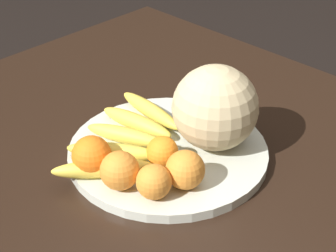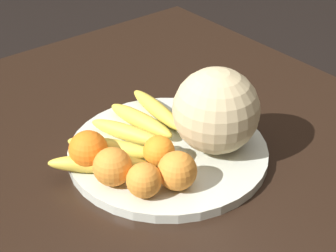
{
  "view_description": "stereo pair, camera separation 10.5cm",
  "coord_description": "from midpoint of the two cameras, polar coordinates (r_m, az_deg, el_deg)",
  "views": [
    {
      "loc": [
        0.54,
        -0.58,
        1.34
      ],
      "look_at": [
        -0.07,
        0.05,
        0.77
      ],
      "focal_mm": 60.0,
      "sensor_mm": 36.0,
      "label": 1
    },
    {
      "loc": [
        0.61,
        -0.5,
        1.34
      ],
      "look_at": [
        -0.07,
        0.05,
        0.77
      ],
      "focal_mm": 60.0,
      "sensor_mm": 36.0,
      "label": 2
    }
  ],
  "objects": [
    {
      "name": "kitchen_table",
      "position": [
        1.07,
        -1.64,
        -9.35
      ],
      "size": [
        1.35,
        1.13,
        0.7
      ],
      "color": "black",
      "rests_on": "ground_plane"
    },
    {
      "name": "fruit_bowl",
      "position": [
        1.08,
        -2.78,
        -2.68
      ],
      "size": [
        0.38,
        0.38,
        0.02
      ],
      "color": "beige",
      "rests_on": "kitchen_table"
    },
    {
      "name": "melon",
      "position": [
        1.04,
        1.96,
        1.78
      ],
      "size": [
        0.16,
        0.16,
        0.16
      ],
      "color": "#C6B284",
      "rests_on": "fruit_bowl"
    },
    {
      "name": "banana_bunch",
      "position": [
        1.08,
        -7.04,
        -1.26
      ],
      "size": [
        0.24,
        0.3,
        0.03
      ],
      "rotation": [
        0.0,
        0.0,
        3.53
      ],
      "color": "#473819",
      "rests_on": "fruit_bowl"
    },
    {
      "name": "orange_front_left",
      "position": [
        0.94,
        -4.63,
        -5.78
      ],
      "size": [
        0.06,
        0.06,
        0.06
      ],
      "color": "orange",
      "rests_on": "fruit_bowl"
    },
    {
      "name": "orange_front_right",
      "position": [
        1.01,
        -3.69,
        -2.81
      ],
      "size": [
        0.06,
        0.06,
        0.06
      ],
      "color": "orange",
      "rests_on": "fruit_bowl"
    },
    {
      "name": "orange_mid_center",
      "position": [
        0.96,
        -1.36,
        -4.58
      ],
      "size": [
        0.07,
        0.07,
        0.07
      ],
      "color": "orange",
      "rests_on": "fruit_bowl"
    },
    {
      "name": "orange_back_left",
      "position": [
        0.97,
        -8.04,
        -4.61
      ],
      "size": [
        0.07,
        0.07,
        0.07
      ],
      "color": "orange",
      "rests_on": "fruit_bowl"
    },
    {
      "name": "orange_back_right",
      "position": [
        1.01,
        -10.73,
        -3.05
      ],
      "size": [
        0.07,
        0.07,
        0.07
      ],
      "color": "orange",
      "rests_on": "fruit_bowl"
    }
  ]
}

